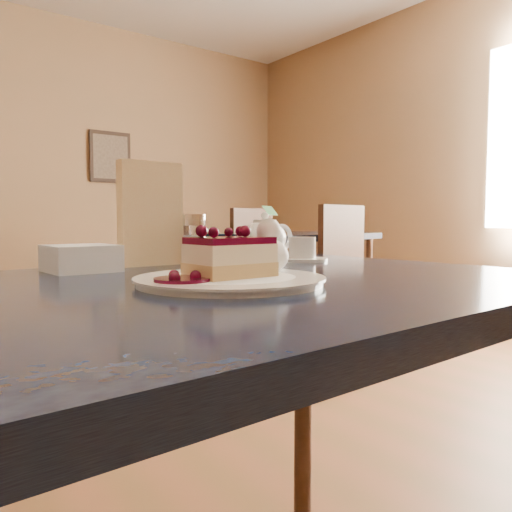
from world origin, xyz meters
TOP-DOWN VIEW (x-y plane):
  - main_table at (0.22, 0.37)m, footprint 1.32×0.91m
  - dessert_plate at (0.22, 0.31)m, footprint 0.30×0.30m
  - cheesecake_slice at (0.22, 0.31)m, footprint 0.13×0.10m
  - whipped_cream at (0.31, 0.33)m, footprint 0.07×0.07m
  - berry_sauce at (0.13, 0.30)m, footprint 0.09×0.09m
  - tea_set at (0.61, 0.70)m, footprint 0.19×0.26m
  - menu_card at (0.27, 0.70)m, footprint 0.15×0.04m
  - sugar_shaker at (0.37, 0.70)m, footprint 0.06×0.06m
  - napkin_stack at (0.09, 0.67)m, footprint 0.13×0.13m
  - bg_table_far_right at (2.20, 2.44)m, footprint 1.22×1.99m

SIDE VIEW (x-z plane):
  - bg_table_far_right at x=2.20m, z-range -0.59..0.74m
  - main_table at x=0.22m, z-range 0.32..1.13m
  - dessert_plate at x=0.22m, z-range 0.81..0.82m
  - berry_sauce at x=0.13m, z-range 0.82..0.83m
  - napkin_stack at x=0.09m, z-range 0.81..0.86m
  - whipped_cream at x=0.31m, z-range 0.82..0.88m
  - cheesecake_slice at x=0.22m, z-range 0.82..0.88m
  - tea_set at x=0.61m, z-range 0.80..0.91m
  - sugar_shaker at x=0.37m, z-range 0.81..0.93m
  - menu_card at x=0.27m, z-range 0.81..1.04m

